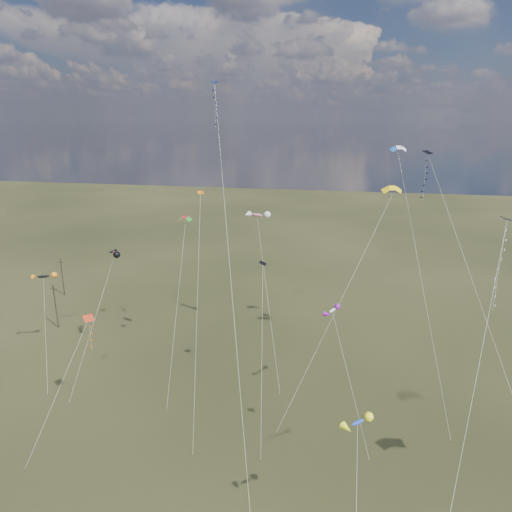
% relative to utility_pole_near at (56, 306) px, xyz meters
% --- Properties ---
extents(ground, '(400.00, 400.00, 0.00)m').
position_rel_utility_pole_near_xyz_m(ground, '(38.00, -30.00, -4.09)').
color(ground, black).
rests_on(ground, ground).
extents(utility_pole_near, '(1.40, 0.20, 8.00)m').
position_rel_utility_pole_near_xyz_m(utility_pole_near, '(0.00, 0.00, 0.00)').
color(utility_pole_near, black).
rests_on(utility_pole_near, ground).
extents(utility_pole_far, '(1.40, 0.20, 8.00)m').
position_rel_utility_pole_near_xyz_m(utility_pole_far, '(-8.00, 14.00, 0.00)').
color(utility_pole_far, black).
rests_on(utility_pole_far, ground).
extents(diamond_black_high, '(12.32, 20.37, 31.47)m').
position_rel_utility_pole_near_xyz_m(diamond_black_high, '(58.87, -4.59, 22.70)').
color(diamond_black_high, black).
rests_on(diamond_black_high, ground).
extents(diamond_navy_tall, '(10.94, 27.79, 39.40)m').
position_rel_utility_pole_near_xyz_m(diamond_navy_tall, '(33.95, -13.77, 29.68)').
color(diamond_navy_tall, '#091A4D').
rests_on(diamond_navy_tall, ground).
extents(diamond_black_mid, '(2.66, 12.71, 18.61)m').
position_rel_utility_pole_near_xyz_m(diamond_black_mid, '(39.59, -16.11, 9.46)').
color(diamond_black_mid, black).
rests_on(diamond_black_mid, ground).
extents(diamond_red_low, '(4.59, 9.42, 14.09)m').
position_rel_utility_pole_near_xyz_m(diamond_red_low, '(20.80, -23.05, 7.41)').
color(diamond_red_low, red).
rests_on(diamond_red_low, ground).
extents(diamond_navy_right, '(6.13, 15.26, 28.75)m').
position_rel_utility_pole_near_xyz_m(diamond_navy_right, '(59.39, -31.75, 20.00)').
color(diamond_navy_right, '#090A45').
rests_on(diamond_navy_right, ground).
extents(diamond_orange_center, '(3.64, 15.69, 26.61)m').
position_rel_utility_pole_near_xyz_m(diamond_orange_center, '(31.66, -15.61, 13.59)').
color(diamond_orange_center, orange).
rests_on(diamond_orange_center, ground).
extents(parafoil_yellow, '(13.76, 18.68, 27.17)m').
position_rel_utility_pole_near_xyz_m(parafoil_yellow, '(54.34, -2.54, 22.31)').
color(parafoil_yellow, yellow).
rests_on(parafoil_yellow, ground).
extents(parafoil_blue_white, '(8.06, 18.27, 32.17)m').
position_rel_utility_pole_near_xyz_m(parafoil_blue_white, '(55.06, -0.55, 27.26)').
color(parafoil_blue_white, blue).
rests_on(parafoil_blue_white, ground).
extents(parafoil_tricolor, '(2.42, 14.08, 22.54)m').
position_rel_utility_pole_near_xyz_m(parafoil_tricolor, '(26.57, -5.64, 17.79)').
color(parafoil_tricolor, yellow).
rests_on(parafoil_tricolor, ground).
extents(novelty_black_orange, '(7.05, 10.52, 13.73)m').
position_rel_utility_pole_near_xyz_m(novelty_black_orange, '(5.84, -9.59, 9.09)').
color(novelty_black_orange, black).
rests_on(novelty_black_orange, ground).
extents(novelty_orange_black, '(3.48, 12.61, 17.72)m').
position_rel_utility_pole_near_xyz_m(novelty_orange_black, '(17.00, -8.67, 13.02)').
color(novelty_orange_black, '#C8501A').
rests_on(novelty_orange_black, ground).
extents(novelty_white_purple, '(5.96, 10.35, 13.76)m').
position_rel_utility_pole_near_xyz_m(novelty_white_purple, '(47.72, -13.93, 9.22)').
color(novelty_white_purple, white).
rests_on(novelty_white_purple, ground).
extents(novelty_redwhite_stripe, '(8.32, 16.47, 21.77)m').
position_rel_utility_pole_near_xyz_m(novelty_redwhite_stripe, '(35.23, 2.50, 16.98)').
color(novelty_redwhite_stripe, red).
rests_on(novelty_redwhite_stripe, ground).
extents(novelty_blue_yellow, '(2.32, 9.82, 14.09)m').
position_rel_utility_pole_near_xyz_m(novelty_blue_yellow, '(50.42, -35.17, 9.52)').
color(novelty_blue_yellow, '#213EAA').
rests_on(novelty_blue_yellow, ground).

